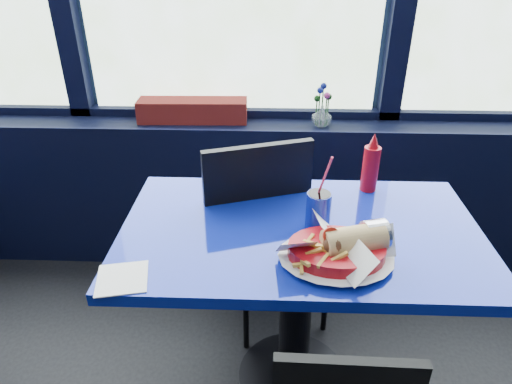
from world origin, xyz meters
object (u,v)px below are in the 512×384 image
Objects in this scene: planter_box at (193,110)px; ketchup_bottle at (371,165)px; soda_cup at (318,210)px; near_table at (298,271)px; flower_vase at (322,113)px; food_basket at (339,249)px; chair_near_back at (269,224)px.

ketchup_bottle is (0.77, -0.59, -0.00)m from planter_box.
planter_box is 1.95× the size of soda_cup.
near_table is 2.25× the size of planter_box.
planter_box is at bearing 175.63° from flower_vase.
food_basket is (-0.03, -0.99, -0.07)m from flower_vase.
near_table is 5.18× the size of ketchup_bottle.
flower_vase is at bearing 104.09° from ketchup_bottle.
ketchup_bottle is at bearing 155.31° from chair_near_back.
chair_near_back is 0.64m from flower_vase.
soda_cup is at bearing -59.07° from planter_box.
near_table is 1.04m from planter_box.
near_table is at bearing -99.33° from flower_vase.
near_table is at bearing -171.99° from soda_cup.
flower_vase is at bearing 80.67° from near_table.
chair_near_back is at bearing -116.00° from flower_vase.
ketchup_bottle is (0.17, 0.45, 0.06)m from food_basket.
flower_vase is 0.99m from food_basket.
near_table is 1.25× the size of chair_near_back.
chair_near_back is 1.80× the size of planter_box.
ketchup_bottle is at bearing 78.51° from food_basket.
ketchup_bottle is (0.14, -0.54, -0.01)m from flower_vase.
planter_box is 2.58× the size of flower_vase.
food_basket is 0.19m from soda_cup.
flower_vase reaches higher than near_table.
ketchup_bottle is (0.38, -0.04, 0.30)m from chair_near_back.
ketchup_bottle reaches higher than planter_box.
food_basket is 1.43× the size of ketchup_bottle.
flower_vase is 0.89× the size of ketchup_bottle.
chair_near_back reaches higher than near_table.
food_basket is at bearing -61.71° from planter_box.
soda_cup reaches higher than food_basket.
ketchup_bottle is 0.35m from soda_cup.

